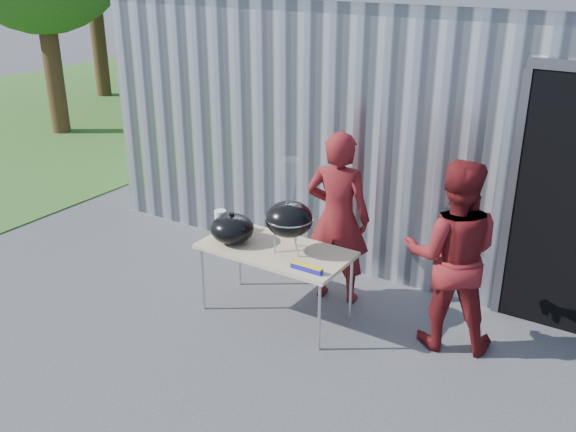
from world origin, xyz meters
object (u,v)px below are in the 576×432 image
Objects in this scene: kettle_grill at (289,212)px; person_cook at (338,218)px; folding_table at (275,252)px; person_bystander at (452,255)px.

person_cook reaches higher than kettle_grill.
person_cook reaches higher than folding_table.
person_cook is 1.29m from person_bystander.
person_bystander is at bearing 159.17° from person_cook.
folding_table is 0.81× the size of person_cook.
person_cook is at bearing 61.85° from folding_table.
person_cook is (0.35, 0.65, 0.21)m from folding_table.
folding_table is at bearing -175.91° from kettle_grill.
kettle_grill is at bearing 4.09° from folding_table.
kettle_grill is (0.15, 0.01, 0.46)m from folding_table.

